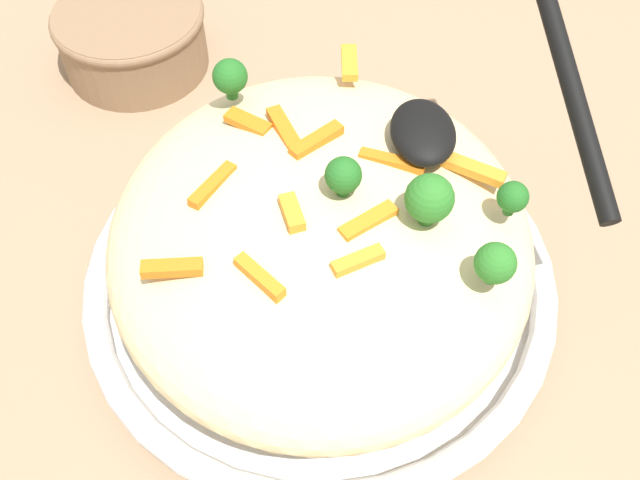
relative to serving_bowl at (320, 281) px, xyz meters
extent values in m
plane|color=#9E7F60|center=(0.00, 0.00, -0.02)|extent=(2.40, 2.40, 0.00)
cylinder|color=silver|center=(0.00, 0.00, -0.01)|extent=(0.29, 0.29, 0.02)
torus|color=silver|center=(0.00, 0.00, 0.01)|extent=(0.31, 0.31, 0.02)
torus|color=black|center=(0.00, 0.00, 0.01)|extent=(0.31, 0.31, 0.00)
ellipsoid|color=beige|center=(0.00, 0.00, 0.05)|extent=(0.28, 0.26, 0.08)
cube|color=orange|center=(-0.07, -0.04, 0.09)|extent=(0.03, 0.03, 0.01)
cube|color=orange|center=(-0.02, 0.09, 0.09)|extent=(0.03, 0.04, 0.01)
cube|color=orange|center=(0.02, 0.03, 0.09)|extent=(0.03, 0.04, 0.01)
cube|color=orange|center=(-0.02, 0.04, 0.09)|extent=(0.02, 0.04, 0.01)
cube|color=orange|center=(-0.06, -0.02, 0.09)|extent=(0.04, 0.02, 0.01)
cube|color=orange|center=(-0.12, 0.03, 0.09)|extent=(0.03, 0.01, 0.01)
cube|color=orange|center=(0.02, -0.02, 0.09)|extent=(0.03, 0.02, 0.01)
cube|color=orange|center=(-0.01, -0.06, 0.09)|extent=(0.03, 0.03, 0.01)
cube|color=orange|center=(0.06, -0.04, 0.09)|extent=(0.03, 0.03, 0.01)
cube|color=orange|center=(0.05, 0.02, 0.09)|extent=(0.02, 0.03, 0.01)
cube|color=orange|center=(0.04, -0.08, 0.09)|extent=(0.01, 0.03, 0.01)
cube|color=orange|center=(-0.04, 0.00, 0.09)|extent=(0.03, 0.04, 0.01)
cylinder|color=#205B1C|center=(0.00, 0.01, 0.10)|extent=(0.01, 0.01, 0.01)
sphere|color=#236B23|center=(0.00, 0.01, 0.11)|extent=(0.02, 0.02, 0.02)
cylinder|color=#296820|center=(0.02, 0.06, 0.09)|extent=(0.01, 0.01, 0.01)
sphere|color=#2D7A28|center=(0.02, 0.06, 0.11)|extent=(0.03, 0.03, 0.03)
cylinder|color=#296820|center=(0.06, 0.09, 0.09)|extent=(0.01, 0.01, 0.01)
sphere|color=#2D7A28|center=(0.06, 0.09, 0.10)|extent=(0.02, 0.02, 0.02)
cylinder|color=#205B1C|center=(0.01, 0.11, 0.09)|extent=(0.01, 0.01, 0.01)
sphere|color=#236B23|center=(0.01, 0.11, 0.10)|extent=(0.02, 0.02, 0.02)
cylinder|color=#205B1C|center=(-0.09, -0.05, 0.09)|extent=(0.01, 0.01, 0.01)
sphere|color=#236B23|center=(-0.09, -0.05, 0.10)|extent=(0.02, 0.02, 0.02)
ellipsoid|color=black|center=(-0.04, 0.06, 0.10)|extent=(0.06, 0.04, 0.02)
cylinder|color=black|center=(-0.05, 0.15, 0.13)|extent=(0.17, 0.03, 0.07)
cylinder|color=#8C6B4C|center=(-0.26, -0.15, 0.01)|extent=(0.13, 0.13, 0.06)
torus|color=#8C6B4C|center=(-0.26, -0.15, 0.03)|extent=(0.13, 0.13, 0.01)
camera|label=1|loc=(0.27, -0.01, 0.41)|focal=40.89mm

